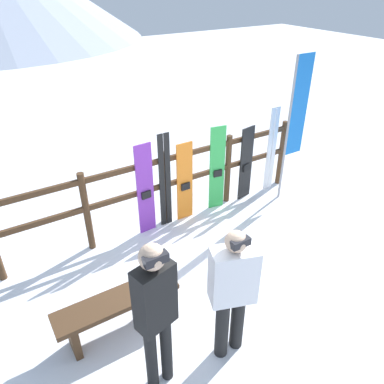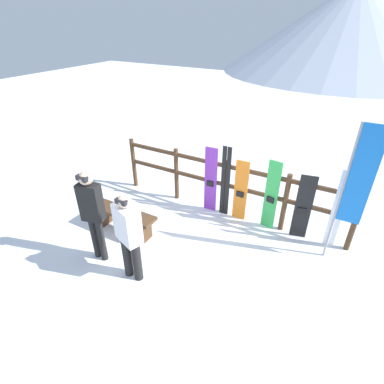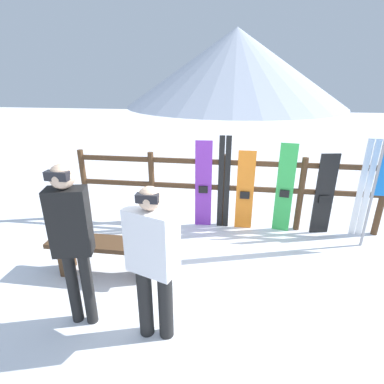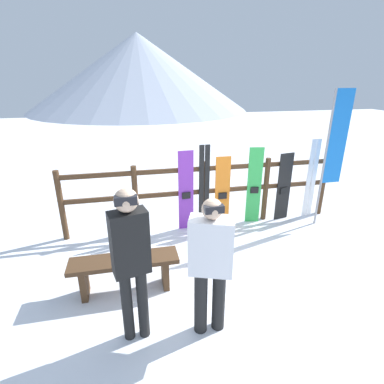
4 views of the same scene
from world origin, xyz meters
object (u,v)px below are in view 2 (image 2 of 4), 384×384
person_black (92,209)px  ski_pair_white (338,210)px  bench (124,217)px  rental_flag (353,185)px  person_white (129,233)px  snowboard_purple (211,180)px  snowboard_black_stripe (303,208)px  ski_pair_black (225,182)px  snowboard_green (271,196)px  snowboard_orange (241,191)px

person_black → ski_pair_white: bearing=33.8°
bench → rental_flag: rental_flag is taller
person_white → snowboard_purple: person_white is taller
snowboard_purple → snowboard_black_stripe: size_ratio=1.11×
bench → rental_flag: size_ratio=0.56×
bench → ski_pair_black: bearing=47.0°
person_white → rental_flag: (2.85, 2.10, 0.61)m
person_white → snowboard_green: size_ratio=1.07×
snowboard_purple → rental_flag: 2.77m
person_black → snowboard_green: 3.36m
bench → snowboard_black_stripe: bearing=27.1°
snowboard_green → ski_pair_white: ski_pair_white is taller
bench → snowboard_orange: bearing=40.8°
bench → person_black: bearing=-82.4°
bench → ski_pair_black: size_ratio=0.88×
snowboard_orange → snowboard_green: snowboard_green is taller
ski_pair_black → ski_pair_white: bearing=0.0°
snowboard_black_stripe → snowboard_purple: bearing=180.0°
person_black → snowboard_black_stripe: (2.98, 2.38, -0.38)m
snowboard_orange → snowboard_black_stripe: (1.26, -0.00, -0.00)m
person_black → rental_flag: size_ratio=0.70×
bench → person_white: 1.38m
person_white → snowboard_green: (1.54, 2.44, -0.18)m
snowboard_green → rental_flag: size_ratio=0.59×
person_black → ski_pair_black: 2.76m
bench → ski_pair_white: ski_pair_white is taller
snowboard_orange → ski_pair_white: bearing=0.1°
snowboard_green → snowboard_black_stripe: bearing=-0.0°
snowboard_purple → ski_pair_black: bearing=0.6°
bench → snowboard_black_stripe: 3.48m
person_white → ski_pair_white: (2.75, 2.45, -0.12)m
person_black → person_white: (0.81, -0.07, -0.13)m
person_white → snowboard_black_stripe: bearing=48.4°
snowboard_purple → snowboard_green: bearing=-0.0°
person_white → bench: bearing=136.6°
ski_pair_white → rental_flag: (0.10, -0.34, 0.73)m
snowboard_black_stripe → ski_pair_black: bearing=179.9°
person_black → snowboard_purple: (1.03, 2.38, -0.30)m
bench → person_black: person_black is taller
snowboard_orange → bench: bearing=-139.2°
ski_pair_black → snowboard_black_stripe: ski_pair_black is taller
snowboard_purple → rental_flag: rental_flag is taller
snowboard_purple → snowboard_green: 1.33m
bench → person_white: size_ratio=0.87×
snowboard_purple → snowboard_green: snowboard_purple is taller
bench → snowboard_purple: 1.98m
snowboard_orange → snowboard_black_stripe: size_ratio=1.00×
snowboard_orange → person_black: bearing=-125.9°
ski_pair_black → rental_flag: size_ratio=0.63×
person_white → snowboard_black_stripe: (2.17, 2.44, -0.25)m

